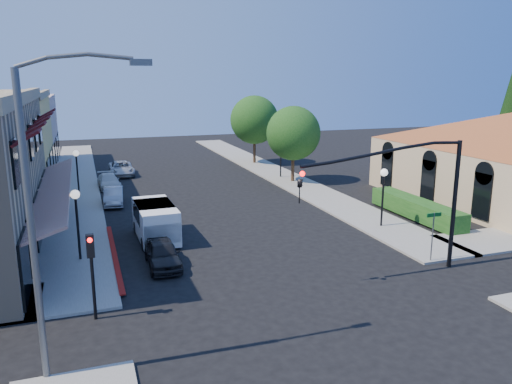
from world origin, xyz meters
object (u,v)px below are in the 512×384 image
object	(u,v)px
cobra_streetlight	(43,207)
parked_car_b	(114,196)
parked_car_d	(121,168)
lamppost_left_far	(77,162)
street_name_sign	(433,229)
lamppost_right_far	(281,148)
parked_car_c	(109,181)
conifer_far	(512,106)
secondary_signal	(91,261)
street_tree_b	(254,120)
white_van	(156,220)
lamppost_right_near	(384,183)
street_tree_a	(293,133)
lamppost_left_near	(76,207)
signal_mast_arm	(417,185)
parked_car_a	(163,254)

from	to	relation	value
cobra_streetlight	parked_car_b	bearing A→B (deg)	82.01
cobra_streetlight	parked_car_d	xyz separation A→B (m)	(4.35, 32.07, -4.64)
lamppost_left_far	cobra_streetlight	bearing A→B (deg)	-91.55
street_name_sign	lamppost_left_far	xyz separation A→B (m)	(-16.00, 19.80, 1.04)
lamppost_right_far	parked_car_b	bearing A→B (deg)	-161.21
parked_car_b	parked_car_c	bearing A→B (deg)	94.40
parked_car_d	conifer_far	bearing A→B (deg)	-20.52
lamppost_left_far	parked_car_b	world-z (taller)	lamppost_left_far
secondary_signal	parked_car_c	distance (m)	23.53
street_tree_b	lamppost_left_far	bearing A→B (deg)	-149.97
cobra_streetlight	lamppost_left_far	bearing A→B (deg)	88.45
lamppost_right_far	street_name_sign	bearing A→B (deg)	-92.63
street_tree_b	secondary_signal	size ratio (longest dim) A/B	2.11
secondary_signal	parked_car_c	xyz separation A→B (m)	(1.80, 23.39, -1.75)
conifer_far	lamppost_left_far	distance (m)	36.90
white_van	secondary_signal	bearing A→B (deg)	-111.78
cobra_streetlight	lamppost_right_far	distance (m)	31.53
parked_car_d	street_name_sign	bearing A→B (deg)	-66.51
street_tree_b	secondary_signal	world-z (taller)	street_tree_b
cobra_streetlight	white_van	xyz separation A→B (m)	(4.63, 12.12, -4.11)
lamppost_right_far	parked_car_b	xyz separation A→B (m)	(-14.70, -5.00, -2.13)
street_name_sign	parked_car_c	xyz separation A→B (m)	(-13.70, 22.60, -1.13)
conifer_far	street_tree_b	bearing A→B (deg)	143.90
lamppost_right_near	street_name_sign	bearing A→B (deg)	-99.78
street_tree_a	white_van	xyz separation A→B (m)	(-13.32, -11.88, -3.04)
lamppost_left_near	lamppost_right_far	xyz separation A→B (m)	(17.00, 16.00, 0.00)
conifer_far	cobra_streetlight	world-z (taller)	conifer_far
conifer_far	parked_car_b	xyz separation A→B (m)	(-34.20, 1.00, -5.75)
conifer_far	lamppost_right_far	size ratio (longest dim) A/B	3.08
lamppost_left_near	lamppost_right_far	distance (m)	23.35
signal_mast_arm	parked_car_b	xyz separation A→B (m)	(-12.06, 17.50, -3.48)
conifer_far	lamppost_right_near	world-z (taller)	conifer_far
secondary_signal	parked_car_d	world-z (taller)	secondary_signal
parked_car_a	parked_car_d	xyz separation A→B (m)	(0.00, 24.07, 0.00)
lamppost_right_near	lamppost_right_far	distance (m)	16.00
white_van	parked_car_b	size ratio (longest dim) A/B	1.24
street_tree_a	lamppost_left_far	bearing A→B (deg)	180.00
cobra_streetlight	street_tree_a	bearing A→B (deg)	53.21
cobra_streetlight	lamppost_left_near	size ratio (longest dim) A/B	2.61
secondary_signal	parked_car_b	size ratio (longest dim) A/B	0.90
cobra_streetlight	parked_car_a	distance (m)	10.22
street_tree_a	secondary_signal	world-z (taller)	street_tree_a
parked_car_c	parked_car_d	world-z (taller)	parked_car_d
lamppost_right_near	cobra_streetlight	bearing A→B (deg)	-150.46
lamppost_left_far	lamppost_right_far	xyz separation A→B (m)	(17.00, 2.00, 0.00)
lamppost_right_far	secondary_signal	bearing A→B (deg)	-126.14
street_tree_a	lamppost_left_near	world-z (taller)	street_tree_a
lamppost_left_far	white_van	size ratio (longest dim) A/B	0.79
street_tree_a	signal_mast_arm	size ratio (longest dim) A/B	0.81
street_tree_a	parked_car_a	world-z (taller)	street_tree_a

